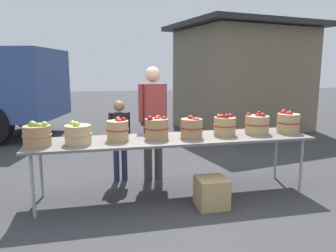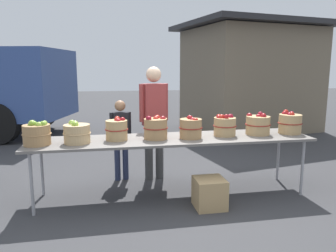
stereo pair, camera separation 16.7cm
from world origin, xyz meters
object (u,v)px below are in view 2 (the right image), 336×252
object	(u,v)px
apple_basket_green_1	(77,133)
vendor_adult	(154,114)
apple_basket_green_0	(37,134)
apple_basket_red_1	(156,128)
apple_basket_red_4	(258,125)
market_table	(172,140)
apple_basket_red_0	(117,130)
child_customer	(121,134)
apple_basket_red_2	(191,128)
apple_basket_red_3	(225,126)
produce_crate	(209,193)
apple_basket_red_5	(290,123)

from	to	relation	value
apple_basket_green_1	vendor_adult	bearing A→B (deg)	36.48
apple_basket_green_0	apple_basket_red_1	distance (m)	1.38
apple_basket_red_1	apple_basket_red_4	xyz separation A→B (m)	(1.36, 0.03, -0.01)
market_table	apple_basket_red_0	size ratio (longest dim) A/B	12.24
vendor_adult	child_customer	size ratio (longest dim) A/B	1.40
apple_basket_red_2	apple_basket_red_0	bearing A→B (deg)	176.08
apple_basket_red_1	market_table	bearing A→B (deg)	2.00
apple_basket_red_3	market_table	bearing A→B (deg)	-178.37
apple_basket_red_3	produce_crate	distance (m)	0.91
apple_basket_red_1	apple_basket_red_2	size ratio (longest dim) A/B	1.04
apple_basket_red_1	apple_basket_red_4	bearing A→B (deg)	1.19
apple_basket_green_0	apple_basket_green_1	distance (m)	0.44
apple_basket_red_0	vendor_adult	size ratio (longest dim) A/B	0.18
apple_basket_green_0	vendor_adult	xyz separation A→B (m)	(1.45, 0.75, 0.08)
apple_basket_green_0	apple_basket_red_2	xyz separation A→B (m)	(1.81, 0.03, 0.00)
market_table	apple_basket_red_5	xyz separation A→B (m)	(1.60, 0.01, 0.17)
apple_basket_red_5	produce_crate	size ratio (longest dim) A/B	0.90
produce_crate	apple_basket_red_0	bearing A→B (deg)	155.77
apple_basket_green_1	apple_basket_red_1	bearing A→B (deg)	3.94
apple_basket_red_2	apple_basket_green_0	bearing A→B (deg)	-179.03
apple_basket_red_3	apple_basket_red_4	distance (m)	0.46
apple_basket_green_0	produce_crate	bearing A→B (deg)	-10.93
apple_basket_red_4	apple_basket_green_1	bearing A→B (deg)	-177.69
apple_basket_red_3	vendor_adult	bearing A→B (deg)	141.44
market_table	apple_basket_green_1	world-z (taller)	apple_basket_green_1
apple_basket_red_2	apple_basket_red_4	xyz separation A→B (m)	(0.93, 0.07, -0.00)
apple_basket_green_0	vendor_adult	size ratio (longest dim) A/B	0.20
market_table	apple_basket_red_3	world-z (taller)	apple_basket_red_3
child_customer	vendor_adult	bearing A→B (deg)	167.09
apple_basket_red_3	produce_crate	world-z (taller)	apple_basket_red_3
apple_basket_green_1	market_table	bearing A→B (deg)	3.58
market_table	apple_basket_red_1	world-z (taller)	apple_basket_red_1
apple_basket_green_1	child_customer	distance (m)	0.98
apple_basket_green_0	apple_basket_red_3	world-z (taller)	same
apple_basket_green_0	apple_basket_red_0	world-z (taller)	apple_basket_green_0
apple_basket_green_0	vendor_adult	world-z (taller)	vendor_adult
vendor_adult	apple_basket_red_0	bearing A→B (deg)	38.44
apple_basket_green_1	vendor_adult	xyz separation A→B (m)	(1.01, 0.75, 0.09)
apple_basket_green_1	apple_basket_red_3	bearing A→B (deg)	2.85
apple_basket_red_0	apple_basket_red_5	xyz separation A→B (m)	(2.28, -0.01, 0.01)
apple_basket_red_1	apple_basket_red_2	world-z (taller)	apple_basket_red_1
apple_basket_green_0	apple_basket_red_2	size ratio (longest dim) A/B	1.10
apple_basket_red_3	child_customer	world-z (taller)	child_customer
apple_basket_red_5	vendor_adult	world-z (taller)	vendor_adult
apple_basket_red_0	apple_basket_red_5	distance (m)	2.28
vendor_adult	apple_basket_red_1	bearing A→B (deg)	71.73
apple_basket_red_1	apple_basket_red_5	size ratio (longest dim) A/B	0.98
apple_basket_green_0	apple_basket_red_1	bearing A→B (deg)	2.94
apple_basket_red_0	produce_crate	world-z (taller)	apple_basket_red_0
apple_basket_green_1	produce_crate	xyz separation A→B (m)	(1.50, -0.38, -0.69)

